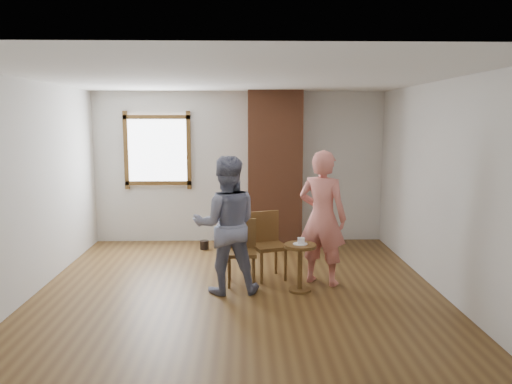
{
  "coord_description": "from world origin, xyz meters",
  "views": [
    {
      "loc": [
        0.06,
        -5.89,
        2.13
      ],
      "look_at": [
        0.24,
        0.8,
        1.15
      ],
      "focal_mm": 35.0,
      "sensor_mm": 36.0,
      "label": 1
    }
  ],
  "objects_px": {
    "stoneware_crock": "(256,231)",
    "dining_chair_right": "(267,241)",
    "man": "(226,225)",
    "dining_chair_left": "(241,248)",
    "side_table": "(300,260)",
    "person_pink": "(322,218)"
  },
  "relations": [
    {
      "from": "stoneware_crock",
      "to": "dining_chair_right",
      "type": "relative_size",
      "value": 0.56
    },
    {
      "from": "man",
      "to": "dining_chair_left",
      "type": "bearing_deg",
      "value": -122.55
    },
    {
      "from": "dining_chair_left",
      "to": "man",
      "type": "height_order",
      "value": "man"
    },
    {
      "from": "stoneware_crock",
      "to": "man",
      "type": "xyz_separation_m",
      "value": [
        -0.42,
        -2.3,
        0.6
      ]
    },
    {
      "from": "side_table",
      "to": "person_pink",
      "type": "relative_size",
      "value": 0.34
    },
    {
      "from": "side_table",
      "to": "person_pink",
      "type": "xyz_separation_m",
      "value": [
        0.32,
        0.3,
        0.47
      ]
    },
    {
      "from": "stoneware_crock",
      "to": "side_table",
      "type": "relative_size",
      "value": 0.83
    },
    {
      "from": "dining_chair_left",
      "to": "man",
      "type": "xyz_separation_m",
      "value": [
        -0.18,
        -0.34,
        0.38
      ]
    },
    {
      "from": "man",
      "to": "person_pink",
      "type": "distance_m",
      "value": 1.26
    },
    {
      "from": "dining_chair_left",
      "to": "side_table",
      "type": "height_order",
      "value": "dining_chair_left"
    },
    {
      "from": "stoneware_crock",
      "to": "man",
      "type": "distance_m",
      "value": 2.41
    },
    {
      "from": "dining_chair_right",
      "to": "stoneware_crock",
      "type": "bearing_deg",
      "value": 75.04
    },
    {
      "from": "man",
      "to": "side_table",
      "type": "bearing_deg",
      "value": 175.15
    },
    {
      "from": "stoneware_crock",
      "to": "dining_chair_left",
      "type": "bearing_deg",
      "value": -96.86
    },
    {
      "from": "dining_chair_left",
      "to": "side_table",
      "type": "distance_m",
      "value": 0.81
    },
    {
      "from": "side_table",
      "to": "man",
      "type": "relative_size",
      "value": 0.35
    },
    {
      "from": "person_pink",
      "to": "side_table",
      "type": "bearing_deg",
      "value": 73.16
    },
    {
      "from": "side_table",
      "to": "person_pink",
      "type": "distance_m",
      "value": 0.64
    },
    {
      "from": "stoneware_crock",
      "to": "dining_chair_right",
      "type": "height_order",
      "value": "dining_chair_right"
    },
    {
      "from": "side_table",
      "to": "man",
      "type": "xyz_separation_m",
      "value": [
        -0.91,
        0.01,
        0.44
      ]
    },
    {
      "from": "stoneware_crock",
      "to": "man",
      "type": "relative_size",
      "value": 0.29
    },
    {
      "from": "stoneware_crock",
      "to": "side_table",
      "type": "distance_m",
      "value": 2.37
    }
  ]
}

